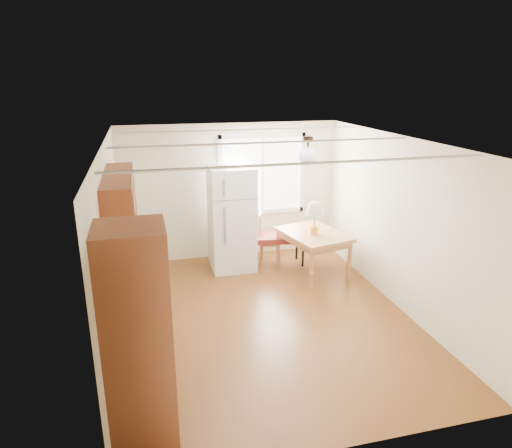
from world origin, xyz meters
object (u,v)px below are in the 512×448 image
object	(u,v)px
refrigerator	(232,218)
bench	(272,239)
dining_table	(313,238)
chair	(265,235)

from	to	relation	value
refrigerator	bench	world-z (taller)	refrigerator
dining_table	bench	bearing A→B (deg)	125.75
bench	dining_table	size ratio (longest dim) A/B	0.96
refrigerator	bench	size ratio (longest dim) A/B	1.40
bench	chair	world-z (taller)	chair
bench	chair	xyz separation A→B (m)	(-0.11, 0.13, 0.03)
bench	refrigerator	bearing A→B (deg)	-178.98
dining_table	refrigerator	bearing A→B (deg)	141.25
refrigerator	dining_table	world-z (taller)	refrigerator
bench	chair	distance (m)	0.17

